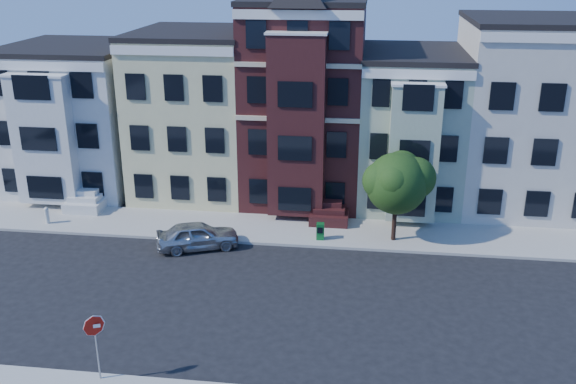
# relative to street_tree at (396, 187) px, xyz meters

# --- Properties ---
(ground) EXTENTS (120.00, 120.00, 0.00)m
(ground) POSITION_rel_street_tree_xyz_m (-5.58, -7.31, -3.15)
(ground) COLOR black
(far_sidewalk) EXTENTS (60.00, 4.00, 0.15)m
(far_sidewalk) POSITION_rel_street_tree_xyz_m (-5.58, 0.69, -3.08)
(far_sidewalk) COLOR #9E9B93
(far_sidewalk) RESTS_ON ground
(house_white) EXTENTS (8.00, 9.00, 9.00)m
(house_white) POSITION_rel_street_tree_xyz_m (-20.58, 7.19, 1.35)
(house_white) COLOR silver
(house_white) RESTS_ON ground
(house_yellow) EXTENTS (7.00, 9.00, 10.00)m
(house_yellow) POSITION_rel_street_tree_xyz_m (-12.58, 7.19, 1.85)
(house_yellow) COLOR beige
(house_yellow) RESTS_ON ground
(house_brown) EXTENTS (7.00, 9.00, 12.00)m
(house_brown) POSITION_rel_street_tree_xyz_m (-5.58, 7.19, 2.85)
(house_brown) COLOR #371414
(house_brown) RESTS_ON ground
(house_green) EXTENTS (6.00, 9.00, 9.00)m
(house_green) POSITION_rel_street_tree_xyz_m (0.92, 7.19, 1.35)
(house_green) COLOR #97A68D
(house_green) RESTS_ON ground
(house_cream) EXTENTS (8.00, 9.00, 11.00)m
(house_cream) POSITION_rel_street_tree_xyz_m (7.92, 7.19, 2.35)
(house_cream) COLOR beige
(house_cream) RESTS_ON ground
(street_tree) EXTENTS (5.82, 5.82, 6.01)m
(street_tree) POSITION_rel_street_tree_xyz_m (0.00, 0.00, 0.00)
(street_tree) COLOR #285017
(street_tree) RESTS_ON far_sidewalk
(parked_car) EXTENTS (4.63, 3.13, 1.46)m
(parked_car) POSITION_rel_street_tree_xyz_m (-10.29, -2.11, -2.42)
(parked_car) COLOR #AFB0B6
(parked_car) RESTS_ON ground
(newspaper_box) EXTENTS (0.43, 0.38, 0.92)m
(newspaper_box) POSITION_rel_street_tree_xyz_m (-3.93, -0.45, -2.54)
(newspaper_box) COLOR #106025
(newspaper_box) RESTS_ON far_sidewalk
(fire_hydrant) EXTENTS (0.33, 0.33, 0.78)m
(fire_hydrant) POSITION_rel_street_tree_xyz_m (-19.63, -0.27, -2.61)
(fire_hydrant) COLOR beige
(fire_hydrant) RESTS_ON far_sidewalk
(stop_sign) EXTENTS (0.79, 0.41, 2.95)m
(stop_sign) POSITION_rel_street_tree_xyz_m (-10.89, -13.61, -1.53)
(stop_sign) COLOR #A40D06
(stop_sign) RESTS_ON near_sidewalk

